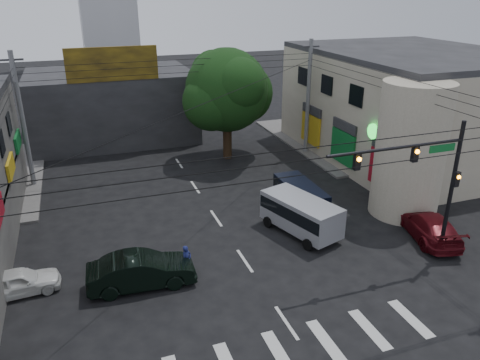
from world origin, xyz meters
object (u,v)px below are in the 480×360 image
traffic_gantry (426,174)px  silver_minivan (301,216)px  white_compact (18,282)px  traffic_officer (187,260)px  utility_pole_far_left (23,122)px  dark_sedan (141,271)px  street_tree (227,91)px  navy_van (300,198)px  maroon_sedan (429,226)px  utility_pole_far_right (308,98)px

traffic_gantry → silver_minivan: 7.21m
white_compact → traffic_officer: (7.50, -0.98, 0.14)m
utility_pole_far_left → dark_sedan: 15.80m
street_tree → dark_sedan: street_tree is taller
navy_van → utility_pole_far_left: bearing=58.5°
maroon_sedan → white_compact: bearing=9.2°
traffic_gantry → navy_van: 8.62m
traffic_gantry → maroon_sedan: (2.50, 1.90, -4.10)m
street_tree → utility_pole_far_right: (6.50, -1.00, -0.87)m
dark_sedan → maroon_sedan: dark_sedan is taller
maroon_sedan → silver_minivan: size_ratio=1.05×
street_tree → utility_pole_far_right: size_ratio=0.95×
traffic_gantry → traffic_officer: traffic_gantry is taller
traffic_gantry → navy_van: (-2.69, 7.18, -3.93)m
maroon_sedan → traffic_officer: bearing=10.4°
navy_van → traffic_officer: size_ratio=3.00×
utility_pole_far_right → maroon_sedan: 15.60m
utility_pole_far_left → navy_van: 18.83m
white_compact → maroon_sedan: 20.92m
navy_van → street_tree: bearing=6.6°
street_tree → traffic_officer: 17.32m
dark_sedan → silver_minivan: silver_minivan is taller
street_tree → traffic_gantry: size_ratio=1.21×
utility_pole_far_left → maroon_sedan: 26.02m
dark_sedan → maroon_sedan: 15.53m
street_tree → white_compact: street_tree is taller
utility_pole_far_left → utility_pole_far_right: (21.00, 0.00, 0.00)m
utility_pole_far_right → dark_sedan: size_ratio=1.85×
dark_sedan → maroon_sedan: (15.51, -0.72, -0.08)m
traffic_officer → navy_van: bearing=-7.8°
utility_pole_far_right → maroon_sedan: utility_pole_far_right is taller
utility_pole_far_right → silver_minivan: (-6.55, -12.27, -3.58)m
street_tree → white_compact: size_ratio=2.36×
street_tree → navy_van: bearing=-84.0°
dark_sedan → street_tree: bearing=-27.5°
utility_pole_far_right → street_tree: bearing=171.3°
white_compact → maroon_sedan: maroon_sedan is taller
utility_pole_far_right → traffic_officer: 19.91m
silver_minivan → white_compact: bearing=75.8°
traffic_gantry → silver_minivan: size_ratio=1.41×
navy_van → traffic_officer: 9.20m
utility_pole_far_left → silver_minivan: utility_pole_far_left is taller
dark_sedan → traffic_officer: 2.20m
street_tree → traffic_gantry: bearing=-78.0°
maroon_sedan → traffic_officer: size_ratio=3.56×
maroon_sedan → silver_minivan: bearing=-9.3°
street_tree → traffic_officer: bearing=-114.8°
street_tree → white_compact: bearing=-135.7°
silver_minivan → traffic_officer: silver_minivan is taller
maroon_sedan → silver_minivan: silver_minivan is taller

